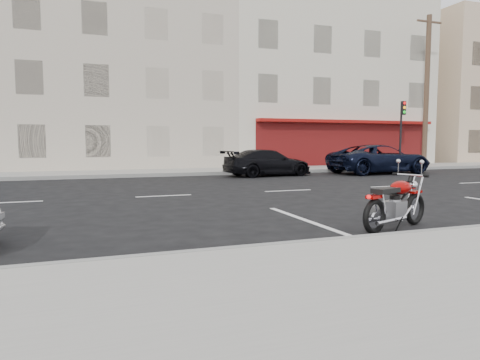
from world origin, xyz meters
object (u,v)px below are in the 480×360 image
object	(u,v)px
fire_hydrant	(378,160)
suv_far	(379,159)
motorcycle	(416,201)
utility_pole	(427,90)
car_far	(268,163)
traffic_light	(402,125)

from	to	relation	value
fire_hydrant	suv_far	bearing A→B (deg)	-126.63
motorcycle	utility_pole	bearing A→B (deg)	26.88
fire_hydrant	car_far	xyz separation A→B (m)	(-8.22, -2.73, 0.08)
utility_pole	traffic_light	distance (m)	2.97
utility_pole	traffic_light	bearing A→B (deg)	-172.39
motorcycle	car_far	distance (m)	11.87
utility_pole	suv_far	bearing A→B (deg)	-150.58
fire_hydrant	suv_far	world-z (taller)	suv_far
traffic_light	fire_hydrant	xyz separation A→B (m)	(-1.50, 0.17, -2.03)
motorcycle	car_far	bearing A→B (deg)	60.42
utility_pole	car_far	bearing A→B (deg)	-166.41
utility_pole	fire_hydrant	size ratio (longest dim) A/B	12.50
motorcycle	car_far	size ratio (longest dim) A/B	0.44
fire_hydrant	car_far	world-z (taller)	car_far
suv_far	car_far	xyz separation A→B (m)	(-5.82, 0.49, -0.11)
utility_pole	fire_hydrant	distance (m)	5.48
utility_pole	motorcycle	xyz separation A→B (m)	(-13.76, -14.53, -4.30)
utility_pole	suv_far	distance (m)	7.88
fire_hydrant	traffic_light	bearing A→B (deg)	-6.36
traffic_light	motorcycle	size ratio (longest dim) A/B	2.05
traffic_light	car_far	size ratio (longest dim) A/B	0.90
fire_hydrant	motorcycle	bearing A→B (deg)	-125.42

